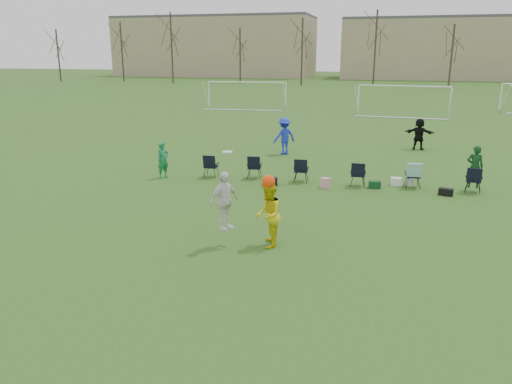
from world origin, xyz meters
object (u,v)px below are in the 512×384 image
(goal_left, at_px, (247,87))
(fielder_blue, at_px, (284,136))
(fielder_green_near, at_px, (163,160))
(center_contest, at_px, (253,209))
(goal_mid, at_px, (404,92))
(fielder_black, at_px, (419,134))

(goal_left, bearing_deg, fielder_blue, -73.88)
(goal_left, bearing_deg, fielder_green_near, -86.22)
(center_contest, bearing_deg, goal_mid, 82.26)
(fielder_green_near, xyz_separation_m, goal_left, (-4.14, 26.80, 1.17))
(fielder_green_near, xyz_separation_m, center_contest, (5.62, -6.37, 0.29))
(fielder_black, distance_m, goal_left, 22.76)
(goal_left, distance_m, goal_mid, 14.14)
(fielder_black, bearing_deg, goal_mid, -75.68)
(fielder_green_near, distance_m, goal_left, 27.14)
(fielder_blue, distance_m, goal_left, 22.05)
(fielder_green_near, bearing_deg, fielder_blue, -4.19)
(fielder_green_near, relative_size, goal_mid, 0.20)
(fielder_black, height_order, goal_left, goal_left)
(fielder_blue, xyz_separation_m, fielder_black, (6.72, 3.16, -0.09))
(fielder_blue, distance_m, goal_mid, 19.54)
(fielder_blue, bearing_deg, fielder_green_near, 16.79)
(center_contest, distance_m, goal_mid, 31.47)
(fielder_black, distance_m, goal_mid, 15.44)
(fielder_black, xyz_separation_m, goal_left, (-14.65, 17.39, 1.08))
(fielder_black, xyz_separation_m, center_contest, (-4.89, -15.78, 0.20))
(fielder_blue, bearing_deg, goal_mid, -150.03)
(fielder_green_near, distance_m, center_contest, 8.50)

